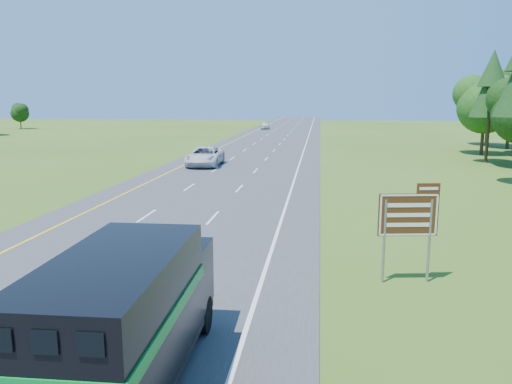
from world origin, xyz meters
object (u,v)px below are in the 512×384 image
Objects in this scene: far_car at (265,126)px; exit_sign at (409,219)px; horse_truck at (128,317)px; white_suv at (205,156)px.

exit_sign reaches higher than far_car.
far_car is at bearing 93.07° from horse_truck.
white_suv is 1.85× the size of exit_sign.
white_suv is at bearing 106.38° from exit_sign.
white_suv is at bearing 99.13° from horse_truck.
exit_sign is at bearing 46.22° from horse_truck.
horse_truck is at bearing -81.57° from white_suv.
far_car is (-7.68, 97.12, -0.99)m from horse_truck.
white_suv is (-6.88, 36.87, -0.84)m from horse_truck.
far_car is at bearing 90.31° from exit_sign.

